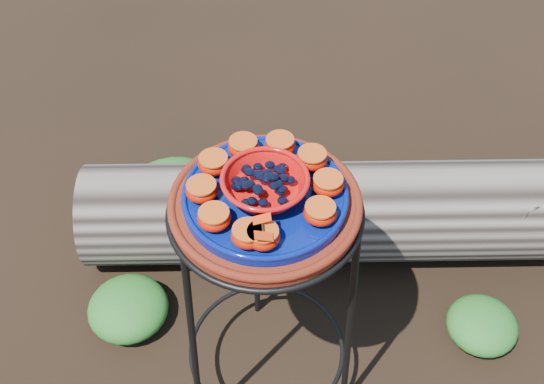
{
  "coord_description": "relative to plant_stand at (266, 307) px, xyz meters",
  "views": [
    {
      "loc": [
        -0.11,
        -0.9,
        1.74
      ],
      "look_at": [
        0.01,
        0.0,
        0.75
      ],
      "focal_mm": 45.0,
      "sensor_mm": 36.0,
      "label": 1
    }
  ],
  "objects": [
    {
      "name": "plant_stand",
      "position": [
        0.0,
        0.0,
        0.0
      ],
      "size": [
        0.44,
        0.44,
        0.7
      ],
      "primitive_type": null,
      "color": "black",
      "rests_on": "ground"
    },
    {
      "name": "red_bowl",
      "position": [
        0.0,
        0.0,
        0.43
      ],
      "size": [
        0.16,
        0.16,
        0.05
      ],
      "primitive_type": null,
      "color": "red",
      "rests_on": "cobalt_plate"
    },
    {
      "name": "orange_half_1",
      "position": [
        0.09,
        -0.08,
        0.42
      ],
      "size": [
        0.06,
        0.06,
        0.04
      ],
      "primitive_type": "ellipsoid",
      "color": "#AE1A00",
      "rests_on": "cobalt_plate"
    },
    {
      "name": "butterfly",
      "position": [
        -0.02,
        -0.12,
        0.44
      ],
      "size": [
        0.08,
        0.05,
        0.01
      ],
      "primitive_type": null,
      "rotation": [
        0.0,
        0.0,
        -0.06
      ],
      "color": "red",
      "rests_on": "orange_half_0"
    },
    {
      "name": "terracotta_saucer",
      "position": [
        0.0,
        0.0,
        0.37
      ],
      "size": [
        0.38,
        0.38,
        0.03
      ],
      "primitive_type": "cylinder",
      "color": "#47180C",
      "rests_on": "plant_stand"
    },
    {
      "name": "foliage_right",
      "position": [
        0.63,
        0.05,
        -0.3
      ],
      "size": [
        0.2,
        0.2,
        0.1
      ],
      "primitive_type": "ellipsoid",
      "color": "#256427",
      "rests_on": "ground"
    },
    {
      "name": "orange_half_6",
      "position": [
        -0.09,
        0.08,
        0.42
      ],
      "size": [
        0.06,
        0.06,
        0.04
      ],
      "primitive_type": "ellipsoid",
      "color": "#AE1A00",
      "rests_on": "cobalt_plate"
    },
    {
      "name": "ground",
      "position": [
        0.0,
        0.0,
        -0.35
      ],
      "size": [
        60.0,
        60.0,
        0.0
      ],
      "primitive_type": "plane",
      "color": "black"
    },
    {
      "name": "orange_half_5",
      "position": [
        -0.03,
        0.12,
        0.42
      ],
      "size": [
        0.06,
        0.06,
        0.04
      ],
      "primitive_type": "ellipsoid",
      "color": "#AE1A00",
      "rests_on": "cobalt_plate"
    },
    {
      "name": "orange_half_0",
      "position": [
        -0.02,
        -0.12,
        0.42
      ],
      "size": [
        0.06,
        0.06,
        0.04
      ],
      "primitive_type": "ellipsoid",
      "color": "#AE1A00",
      "rests_on": "cobalt_plate"
    },
    {
      "name": "orange_half_4",
      "position": [
        0.05,
        0.11,
        0.42
      ],
      "size": [
        0.06,
        0.06,
        0.04
      ],
      "primitive_type": "ellipsoid",
      "color": "#AE1A00",
      "rests_on": "cobalt_plate"
    },
    {
      "name": "driftwood_log",
      "position": [
        0.34,
        0.43,
        -0.19
      ],
      "size": [
        1.7,
        0.63,
        0.31
      ],
      "primitive_type": null,
      "rotation": [
        0.0,
        0.0,
        -0.12
      ],
      "color": "black",
      "rests_on": "ground"
    },
    {
      "name": "orange_half_3",
      "position": [
        0.1,
        0.07,
        0.42
      ],
      "size": [
        0.06,
        0.06,
        0.04
      ],
      "primitive_type": "ellipsoid",
      "color": "#AE1A00",
      "rests_on": "cobalt_plate"
    },
    {
      "name": "glass_gems",
      "position": [
        0.0,
        0.0,
        0.46
      ],
      "size": [
        0.13,
        0.13,
        0.02
      ],
      "primitive_type": null,
      "color": "black",
      "rests_on": "red_bowl"
    },
    {
      "name": "foliage_left",
      "position": [
        -0.38,
        0.24,
        -0.29
      ],
      "size": [
        0.23,
        0.23,
        0.12
      ],
      "primitive_type": "ellipsoid",
      "color": "#256427",
      "rests_on": "ground"
    },
    {
      "name": "orange_half_9",
      "position": [
        -0.05,
        -0.11,
        0.42
      ],
      "size": [
        0.06,
        0.06,
        0.04
      ],
      "primitive_type": "ellipsoid",
      "color": "#AE1A00",
      "rests_on": "cobalt_plate"
    },
    {
      "name": "cobalt_plate",
      "position": [
        0.0,
        0.0,
        0.39
      ],
      "size": [
        0.33,
        0.33,
        0.02
      ],
      "primitive_type": "cylinder",
      "color": "navy",
      "rests_on": "terracotta_saucer"
    },
    {
      "name": "orange_half_8",
      "position": [
        -0.1,
        -0.07,
        0.42
      ],
      "size": [
        0.06,
        0.06,
        0.04
      ],
      "primitive_type": "ellipsoid",
      "color": "#AE1A00",
      "rests_on": "cobalt_plate"
    },
    {
      "name": "foliage_back",
      "position": [
        -0.23,
        0.63,
        -0.26
      ],
      "size": [
        0.35,
        0.35,
        0.17
      ],
      "primitive_type": "ellipsoid",
      "color": "#256427",
      "rests_on": "ground"
    },
    {
      "name": "orange_half_7",
      "position": [
        -0.12,
        0.01,
        0.42
      ],
      "size": [
        0.06,
        0.06,
        0.04
      ],
      "primitive_type": "ellipsoid",
      "color": "#AE1A00",
      "rests_on": "cobalt_plate"
    },
    {
      "name": "orange_half_2",
      "position": [
        0.12,
        -0.01,
        0.42
      ],
      "size": [
        0.06,
        0.06,
        0.04
      ],
      "primitive_type": "ellipsoid",
      "color": "#AE1A00",
      "rests_on": "cobalt_plate"
    }
  ]
}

